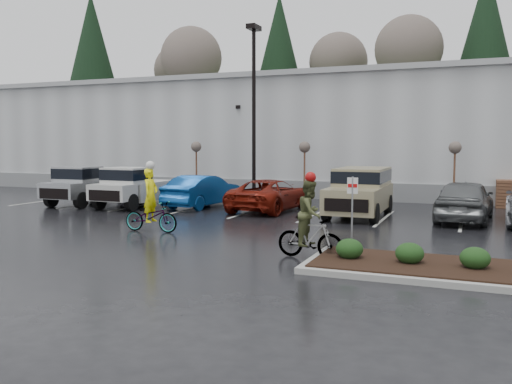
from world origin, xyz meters
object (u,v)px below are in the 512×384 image
at_px(lamppost, 254,94).
at_px(car_grey, 465,200).
at_px(sapling_mid, 305,150).
at_px(pickup_white, 137,186).
at_px(sapling_east, 455,151).
at_px(pickup_silver, 90,185).
at_px(cyclist_olive, 310,227).
at_px(suv_tan, 359,192).
at_px(sapling_west, 196,150).
at_px(car_blue, 203,191).
at_px(car_red, 270,195).
at_px(cyclist_hivis, 151,210).
at_px(fire_lane_sign, 352,205).
at_px(pallet_stack_a, 510,194).

distance_m(lamppost, car_grey, 12.17).
height_order(sapling_mid, pickup_white, sapling_mid).
distance_m(sapling_east, pickup_silver, 18.18).
distance_m(sapling_east, cyclist_olive, 14.13).
relative_size(sapling_east, suv_tan, 0.63).
bearing_deg(sapling_west, car_grey, -17.42).
distance_m(car_blue, car_red, 3.53).
height_order(pickup_silver, cyclist_olive, cyclist_olive).
distance_m(sapling_east, cyclist_hivis, 15.11).
xyz_separation_m(pickup_white, car_grey, (15.11, 0.57, -0.13)).
distance_m(pickup_silver, cyclist_olive, 16.45).
xyz_separation_m(sapling_east, pickup_white, (-14.53, -5.14, -1.75)).
bearing_deg(fire_lane_sign, pallet_stack_a, 71.19).
bearing_deg(cyclist_olive, pickup_silver, 64.90).
distance_m(sapling_mid, pickup_white, 8.88).
distance_m(pickup_white, suv_tan, 10.94).
bearing_deg(sapling_mid, car_red, -94.17).
bearing_deg(car_grey, sapling_west, -12.95).
distance_m(sapling_mid, car_grey, 9.47).
relative_size(lamppost, pallet_stack_a, 6.83).
xyz_separation_m(pickup_white, suv_tan, (10.93, 0.35, 0.05)).
xyz_separation_m(sapling_east, pallet_stack_a, (2.50, 1.00, -2.05)).
bearing_deg(fire_lane_sign, sapling_west, 132.67).
bearing_deg(sapling_west, fire_lane_sign, -47.33).
height_order(sapling_mid, sapling_east, same).
bearing_deg(cyclist_olive, pickup_white, 58.73).
bearing_deg(cyclist_olive, pallet_stack_a, -15.59).
height_order(lamppost, pallet_stack_a, lamppost).
relative_size(pallet_stack_a, car_blue, 0.28).
bearing_deg(lamppost, pickup_white, -137.56).
height_order(pickup_white, cyclist_olive, cyclist_olive).
bearing_deg(suv_tan, cyclist_hivis, -131.88).
bearing_deg(pickup_silver, pallet_stack_a, 17.56).
height_order(pallet_stack_a, car_blue, car_blue).
relative_size(sapling_east, cyclist_olive, 1.36).
bearing_deg(pickup_white, pallet_stack_a, 19.83).
relative_size(lamppost, sapling_west, 2.88).
relative_size(fire_lane_sign, cyclist_hivis, 0.88).
height_order(car_grey, cyclist_olive, cyclist_olive).
distance_m(fire_lane_sign, car_grey, 8.70).
bearing_deg(sapling_east, pickup_white, -160.51).
distance_m(sapling_mid, pallet_stack_a, 10.26).
distance_m(sapling_east, car_red, 9.17).
xyz_separation_m(pickup_silver, cyclist_olive, (14.15, -8.38, -0.12)).
height_order(car_grey, cyclist_hivis, cyclist_hivis).
relative_size(fire_lane_sign, car_blue, 0.46).
distance_m(fire_lane_sign, pickup_silver, 16.89).
relative_size(fire_lane_sign, suv_tan, 0.43).
bearing_deg(cyclist_hivis, cyclist_olive, -109.53).
xyz_separation_m(lamppost, pickup_silver, (-7.31, -4.27, -4.71)).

